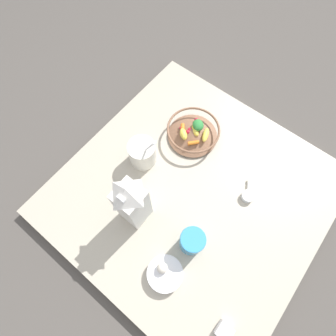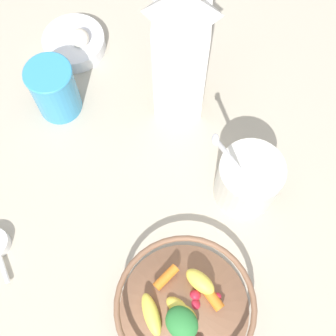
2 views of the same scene
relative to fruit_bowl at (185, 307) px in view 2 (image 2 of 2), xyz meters
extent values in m
plane|color=#4C4742|center=(0.16, -0.21, -0.08)|extent=(6.00, 6.00, 0.00)
cube|color=#B2A893|center=(0.16, -0.21, -0.06)|extent=(1.02, 1.02, 0.04)
cylinder|color=brown|center=(0.00, 0.00, -0.03)|extent=(0.12, 0.12, 0.01)
cone|color=brown|center=(0.00, 0.00, 0.00)|extent=(0.22, 0.22, 0.05)
torus|color=brown|center=(0.00, 0.00, 0.02)|extent=(0.23, 0.23, 0.01)
ellipsoid|color=#EFD64C|center=(-0.02, -0.04, 0.01)|extent=(0.06, 0.06, 0.03)
ellipsoid|color=#EFD64C|center=(0.01, 0.01, 0.01)|extent=(0.06, 0.06, 0.03)
ellipsoid|color=#EFD64C|center=(0.05, 0.02, 0.01)|extent=(0.05, 0.08, 0.03)
cylinder|color=orange|center=(-0.04, -0.02, 0.01)|extent=(0.04, 0.05, 0.02)
cylinder|color=orange|center=(0.03, -0.05, 0.01)|extent=(0.04, 0.05, 0.02)
sphere|color=red|center=(-0.02, 0.00, 0.01)|extent=(0.02, 0.02, 0.02)
sphere|color=red|center=(-0.01, 0.02, 0.01)|extent=(0.02, 0.02, 0.02)
sphere|color=red|center=(0.00, 0.00, 0.01)|extent=(0.02, 0.02, 0.02)
sphere|color=red|center=(-0.02, -0.02, 0.01)|extent=(0.02, 0.02, 0.02)
sphere|color=red|center=(-0.05, -0.02, 0.00)|extent=(0.01, 0.01, 0.01)
ellipsoid|color=#2D7F38|center=(0.00, 0.03, 0.03)|extent=(0.07, 0.07, 0.03)
cube|color=silver|center=(0.03, -0.42, 0.09)|extent=(0.09, 0.09, 0.25)
pyramid|color=silver|center=(0.03, -0.42, 0.24)|extent=(0.09, 0.09, 0.05)
cylinder|color=silver|center=(-0.10, -0.22, 0.02)|extent=(0.11, 0.11, 0.12)
cylinder|color=white|center=(-0.10, -0.22, 0.07)|extent=(0.10, 0.10, 0.02)
cylinder|color=silver|center=(-0.06, -0.22, 0.11)|extent=(0.08, 0.01, 0.17)
ellipsoid|color=silver|center=(-0.03, -0.22, 0.19)|extent=(0.01, 0.02, 0.01)
cylinder|color=#3893C6|center=(0.27, -0.38, 0.02)|extent=(0.09, 0.09, 0.12)
torus|color=#3893C6|center=(0.27, -0.38, 0.08)|extent=(0.09, 0.09, 0.01)
cylinder|color=white|center=(0.32, -0.05, -0.03)|extent=(0.03, 0.05, 0.01)
cylinder|color=white|center=(0.26, -0.53, -0.02)|extent=(0.13, 0.13, 0.03)
sphere|color=silver|center=(0.25, -0.52, 0.01)|extent=(0.04, 0.04, 0.04)
camera|label=1|loc=(0.28, -0.54, 1.00)|focal=28.00mm
camera|label=2|loc=(0.02, 0.08, 0.80)|focal=50.00mm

